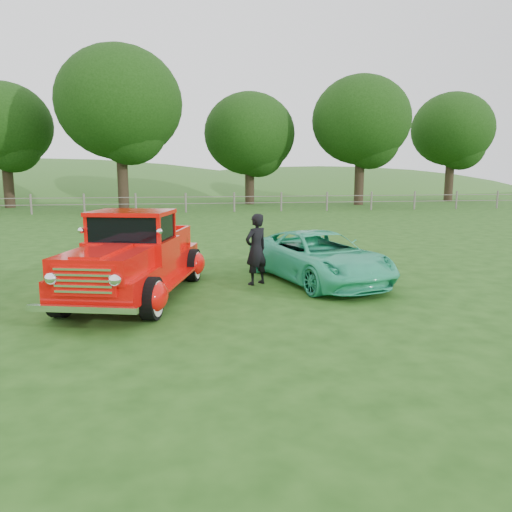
{
  "coord_description": "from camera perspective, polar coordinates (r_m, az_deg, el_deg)",
  "views": [
    {
      "loc": [
        -0.57,
        -9.03,
        2.57
      ],
      "look_at": [
        1.06,
        1.2,
        0.79
      ],
      "focal_mm": 35.0,
      "sensor_mm": 36.0,
      "label": 1
    }
  ],
  "objects": [
    {
      "name": "tree_near_east",
      "position": [
        38.53,
        -0.75,
        13.77
      ],
      "size": [
        6.8,
        6.8,
        8.33
      ],
      "color": "black",
      "rests_on": "ground"
    },
    {
      "name": "man",
      "position": [
        11.26,
        0.01,
        0.77
      ],
      "size": [
        0.71,
        0.64,
        1.62
      ],
      "primitive_type": "imported",
      "rotation": [
        0.0,
        0.0,
        3.7
      ],
      "color": "black",
      "rests_on": "ground"
    },
    {
      "name": "tree_near_west",
      "position": [
        34.46,
        -15.35,
        16.49
      ],
      "size": [
        8.0,
        8.0,
        10.42
      ],
      "color": "black",
      "rests_on": "ground"
    },
    {
      "name": "teal_sedan",
      "position": [
        11.68,
        7.25,
        -0.1
      ],
      "size": [
        2.98,
        4.56,
        1.17
      ],
      "primitive_type": "imported",
      "rotation": [
        0.0,
        0.0,
        0.27
      ],
      "color": "#30C390",
      "rests_on": "ground"
    },
    {
      "name": "tree_mid_west",
      "position": [
        38.87,
        -26.89,
        13.15
      ],
      "size": [
        6.4,
        6.4,
        8.46
      ],
      "color": "black",
      "rests_on": "ground"
    },
    {
      "name": "red_pickup",
      "position": [
        10.43,
        -13.73,
        -0.31
      ],
      "size": [
        3.14,
        5.27,
        1.78
      ],
      "rotation": [
        0.0,
        0.0,
        -0.26
      ],
      "color": "black",
      "rests_on": "ground"
    },
    {
      "name": "distant_hills",
      "position": [
        68.95,
        -11.95,
        3.65
      ],
      "size": [
        116.0,
        60.0,
        18.0
      ],
      "color": "#2F6525",
      "rests_on": "ground"
    },
    {
      "name": "fence_line",
      "position": [
        31.1,
        -8.04,
        6.06
      ],
      "size": [
        48.0,
        0.12,
        1.2
      ],
      "color": "slate",
      "rests_on": "ground"
    },
    {
      "name": "tree_far_east",
      "position": [
        45.2,
        21.53,
        13.29
      ],
      "size": [
        6.6,
        6.6,
        8.86
      ],
      "color": "black",
      "rests_on": "ground"
    },
    {
      "name": "ground",
      "position": [
        9.41,
        -5.28,
        -6.13
      ],
      "size": [
        140.0,
        140.0,
        0.0
      ],
      "primitive_type": "plane",
      "color": "#1D4412",
      "rests_on": "ground"
    },
    {
      "name": "tree_mid_east",
      "position": [
        38.67,
        11.94,
        14.93
      ],
      "size": [
        7.2,
        7.2,
        9.44
      ],
      "color": "black",
      "rests_on": "ground"
    }
  ]
}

